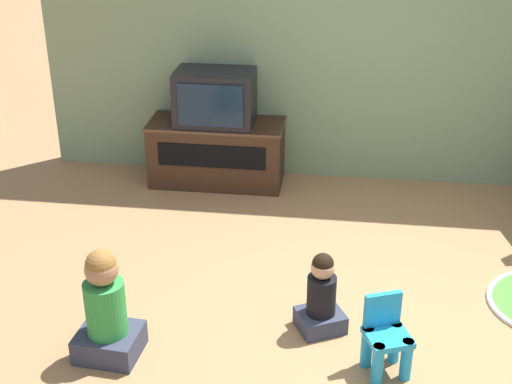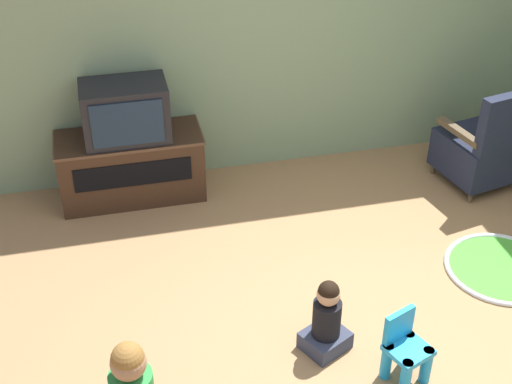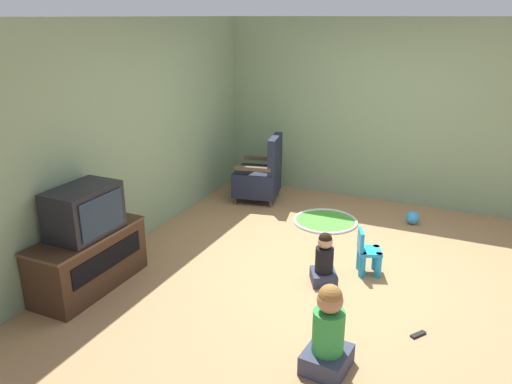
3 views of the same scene
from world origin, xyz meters
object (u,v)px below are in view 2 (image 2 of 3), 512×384
at_px(black_armchair, 485,148).
at_px(child_watching_left, 327,320).
at_px(television, 125,111).
at_px(yellow_kid_chair, 405,353).
at_px(tv_cabinet, 131,165).

bearing_deg(black_armchair, child_watching_left, 27.67).
xyz_separation_m(television, yellow_kid_chair, (1.43, -2.39, -0.60)).
xyz_separation_m(television, child_watching_left, (1.04, -2.04, -0.57)).
distance_m(television, black_armchair, 3.02).
bearing_deg(television, tv_cabinet, 90.00).
bearing_deg(yellow_kid_chair, black_armchair, 29.70).
xyz_separation_m(black_armchair, child_watching_left, (-1.91, -1.56, -0.12)).
bearing_deg(tv_cabinet, yellow_kid_chair, -59.37).
bearing_deg(yellow_kid_chair, television, 99.13).
bearing_deg(yellow_kid_chair, tv_cabinet, 98.94).
bearing_deg(television, child_watching_left, -63.09).
bearing_deg(tv_cabinet, black_armchair, -9.64).
relative_size(television, child_watching_left, 1.24).
xyz_separation_m(tv_cabinet, television, (0.00, -0.02, 0.51)).
bearing_deg(tv_cabinet, child_watching_left, -63.30).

